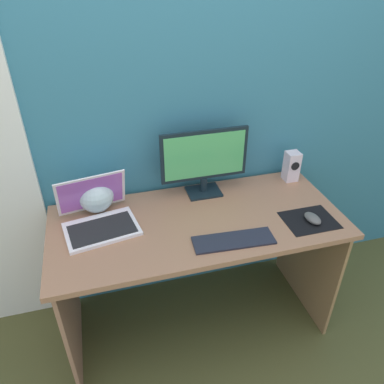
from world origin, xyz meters
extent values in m
plane|color=#484925|center=(0.00, 0.00, 0.00)|extent=(8.00, 8.00, 0.00)
cube|color=teal|center=(0.00, 0.36, 1.25)|extent=(6.00, 0.04, 2.50)
cube|color=#9C6A4E|center=(0.00, 0.00, 0.73)|extent=(1.43, 0.64, 0.03)
cube|color=#9B6C54|center=(-0.68, 0.00, 0.36)|extent=(0.02, 0.60, 0.72)
cube|color=#976F49|center=(0.68, 0.00, 0.36)|extent=(0.02, 0.60, 0.72)
cube|color=black|center=(0.10, 0.23, 0.75)|extent=(0.18, 0.14, 0.01)
cylinder|color=black|center=(0.10, 0.23, 0.80)|extent=(0.04, 0.04, 0.08)
cube|color=black|center=(0.10, 0.23, 0.97)|extent=(0.46, 0.02, 0.27)
cube|color=#4CB266|center=(0.10, 0.22, 0.97)|extent=(0.42, 0.00, 0.24)
cube|color=silver|center=(0.62, 0.23, 0.83)|extent=(0.07, 0.07, 0.17)
cylinder|color=black|center=(0.62, 0.19, 0.85)|extent=(0.05, 0.00, 0.05)
cube|color=white|center=(-0.46, 0.04, 0.75)|extent=(0.37, 0.28, 0.02)
cube|color=black|center=(-0.46, 0.03, 0.76)|extent=(0.32, 0.22, 0.00)
cube|color=white|center=(-0.48, 0.19, 0.87)|extent=(0.34, 0.13, 0.22)
cube|color=#A559BF|center=(-0.48, 0.18, 0.87)|extent=(0.31, 0.11, 0.19)
sphere|color=silver|center=(-0.47, 0.22, 0.83)|extent=(0.18, 0.18, 0.18)
cube|color=#1F212F|center=(0.11, -0.20, 0.75)|extent=(0.38, 0.14, 0.01)
cube|color=black|center=(0.53, -0.15, 0.75)|extent=(0.25, 0.20, 0.00)
ellipsoid|color=#53504F|center=(0.53, -0.16, 0.76)|extent=(0.08, 0.11, 0.04)
camera|label=1|loc=(-0.41, -1.40, 1.85)|focal=34.76mm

